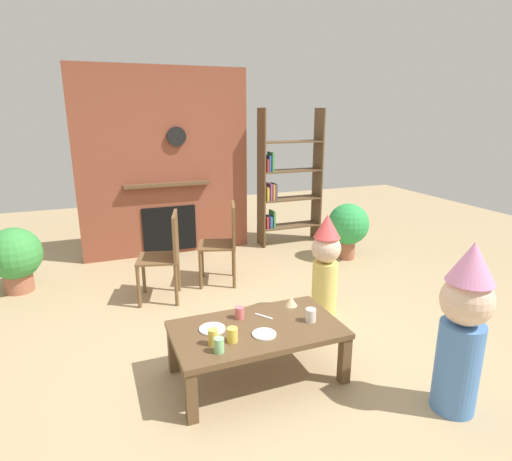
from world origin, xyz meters
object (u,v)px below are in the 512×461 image
Objects in this scene: paper_cup_near_left at (311,315)px; dining_chair_middle at (225,238)px; paper_cup_center at (219,345)px; paper_cup_far_right at (232,335)px; bookshelf at (286,184)px; birthday_cake_slice at (291,301)px; potted_plant_tall at (348,226)px; paper_cup_near_right at (240,313)px; child_in_pink at (326,263)px; paper_plate_front at (212,329)px; dining_chair_left at (167,251)px; paper_cup_far_left at (213,337)px; paper_plate_rear at (264,334)px; child_with_cone_hat at (463,325)px; coffee_table at (257,334)px; potted_plant_short at (15,256)px.

paper_cup_near_left is 1.83m from dining_chair_middle.
paper_cup_center and paper_cup_far_right have the same top height.
bookshelf is 19.00× the size of birthday_cake_slice.
bookshelf reaches higher than birthday_cake_slice.
potted_plant_tall is at bearing 42.51° from paper_cup_far_right.
child_in_pink is (1.02, 0.51, 0.08)m from paper_cup_near_right.
paper_cup_near_right is 1.14m from child_in_pink.
paper_plate_front is 1.49m from dining_chair_left.
paper_cup_near_right is 0.81× the size of paper_cup_far_left.
child_with_cone_hat is at bearing -32.68° from paper_plate_rear.
potted_plant_short is at bearing 127.64° from coffee_table.
paper_plate_front is (-0.08, 0.20, -0.04)m from paper_cup_far_right.
dining_chair_left is (-0.35, 1.56, 0.17)m from coffee_table.
coffee_table is at bearing 117.30° from dining_chair_left.
potted_plant_tall is 1.04× the size of potted_plant_short.
child_with_cone_hat is at bearing -98.15° from bookshelf.
potted_plant_short is (-1.80, 2.34, 0.06)m from coffee_table.
child_in_pink reaches higher than dining_chair_middle.
child_in_pink reaches higher than birthday_cake_slice.
paper_plate_front is at bearing 164.77° from coffee_table.
child_in_pink is (0.58, 0.46, 0.08)m from birthday_cake_slice.
paper_cup_far_right is 0.14× the size of potted_plant_tall.
dining_chair_middle reaches higher than birthday_cake_slice.
birthday_cake_slice is 0.14× the size of potted_plant_short.
dining_chair_middle is (0.33, 1.77, 0.17)m from coffee_table.
paper_cup_far_left is 3.15m from potted_plant_tall.
paper_cup_center is at bearing -60.12° from potted_plant_short.
bookshelf reaches higher than child_in_pink.
coffee_table is 1.61m from dining_chair_left.
child_in_pink is 1.34× the size of potted_plant_tall.
child_in_pink is at bearing 34.34° from paper_cup_far_right.
paper_cup_near_left reaches higher than paper_plate_front.
child_with_cone_hat reaches higher than potted_plant_tall.
paper_cup_far_right is at bearing 37.22° from paper_cup_center.
paper_cup_near_right is 2.78m from potted_plant_short.
paper_cup_center is at bearing 88.56° from dining_chair_middle.
birthday_cake_slice is at bearing 29.91° from paper_cup_far_right.
paper_cup_near_left is at bearing -8.54° from coffee_table.
child_in_pink is (1.29, 0.89, 0.07)m from paper_cup_center.
paper_cup_far_left is 0.13m from paper_cup_far_right.
paper_cup_far_left is 2.85m from potted_plant_short.
paper_cup_near_right is 0.08× the size of child_with_cone_hat.
paper_plate_front is (-0.24, -0.09, -0.04)m from paper_cup_near_right.
paper_cup_center reaches higher than paper_cup_near_right.
dining_chair_middle is at bearing -148.15° from dining_chair_left.
potted_plant_short is (-1.81, 2.46, -0.00)m from paper_plate_rear.
paper_cup_near_left is 0.11× the size of dining_chair_middle.
potted_plant_tall is (0.98, 2.74, -0.16)m from child_with_cone_hat.
child_with_cone_hat reaches higher than paper_cup_far_left.
paper_cup_far_right is at bearing 9.12° from child_with_cone_hat.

